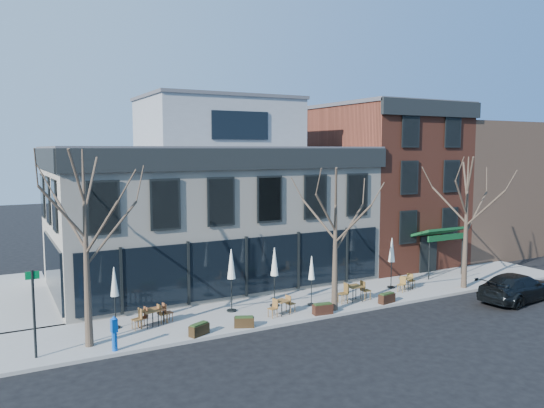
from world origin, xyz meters
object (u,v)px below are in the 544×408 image
cafe_set_0 (150,316)px  umbrella_0 (114,285)px  parked_sedan (517,287)px  call_box (114,332)px

cafe_set_0 → umbrella_0: umbrella_0 is taller
parked_sedan → call_box: 20.61m
parked_sedan → umbrella_0: umbrella_0 is taller
parked_sedan → umbrella_0: size_ratio=1.85×
cafe_set_0 → parked_sedan: bearing=-14.7°
parked_sedan → call_box: (-20.44, 2.62, 0.15)m
call_box → umbrella_0: bearing=77.5°
parked_sedan → cafe_set_0: (-18.42, 4.83, -0.13)m
parked_sedan → cafe_set_0: bearing=68.9°
cafe_set_0 → call_box: bearing=-132.4°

